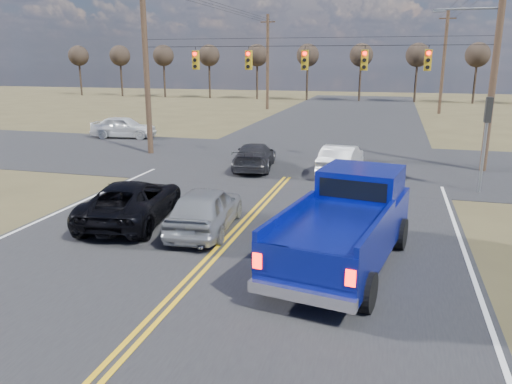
% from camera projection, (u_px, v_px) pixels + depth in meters
% --- Properties ---
extents(ground, '(160.00, 160.00, 0.00)m').
position_uv_depth(ground, '(145.00, 330.00, 10.14)').
color(ground, brown).
rests_on(ground, ground).
extents(road_main, '(14.00, 120.00, 0.02)m').
position_uv_depth(road_main, '(266.00, 201.00, 19.46)').
color(road_main, '#28282B').
rests_on(road_main, ground).
extents(road_cross, '(120.00, 12.00, 0.02)m').
position_uv_depth(road_cross, '(302.00, 162.00, 26.92)').
color(road_cross, '#28282B').
rests_on(road_cross, ground).
extents(signal_gantry, '(19.60, 4.83, 10.00)m').
position_uv_depth(signal_gantry, '(314.00, 65.00, 25.29)').
color(signal_gantry, '#473323').
rests_on(signal_gantry, ground).
extents(utility_poles, '(19.60, 58.32, 10.00)m').
position_uv_depth(utility_poles, '(301.00, 62.00, 24.64)').
color(utility_poles, '#473323').
rests_on(utility_poles, ground).
extents(treeline, '(87.00, 117.80, 7.40)m').
position_uv_depth(treeline, '(328.00, 54.00, 33.80)').
color(treeline, '#33261C').
rests_on(treeline, ground).
extents(pickup_truck, '(3.41, 6.65, 2.38)m').
position_uv_depth(pickup_truck, '(346.00, 224.00, 13.06)').
color(pickup_truck, black).
rests_on(pickup_truck, ground).
extents(silver_suv, '(2.11, 4.44, 1.47)m').
position_uv_depth(silver_suv, '(205.00, 209.00, 15.86)').
color(silver_suv, '#919498').
rests_on(silver_suv, ground).
extents(black_suv, '(3.11, 5.41, 1.42)m').
position_uv_depth(black_suv, '(132.00, 201.00, 16.79)').
color(black_suv, black).
rests_on(black_suv, ground).
extents(white_car_queue, '(1.87, 4.43, 1.42)m').
position_uv_depth(white_car_queue, '(341.00, 159.00, 23.81)').
color(white_car_queue, silver).
rests_on(white_car_queue, ground).
extents(dgrey_car_queue, '(2.44, 4.71, 1.30)m').
position_uv_depth(dgrey_car_queue, '(255.00, 156.00, 24.93)').
color(dgrey_car_queue, '#2C2C30').
rests_on(dgrey_car_queue, ground).
extents(cross_car_west, '(2.40, 4.69, 1.53)m').
position_uv_depth(cross_car_west, '(124.00, 127.00, 34.86)').
color(cross_car_west, white).
rests_on(cross_car_west, ground).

